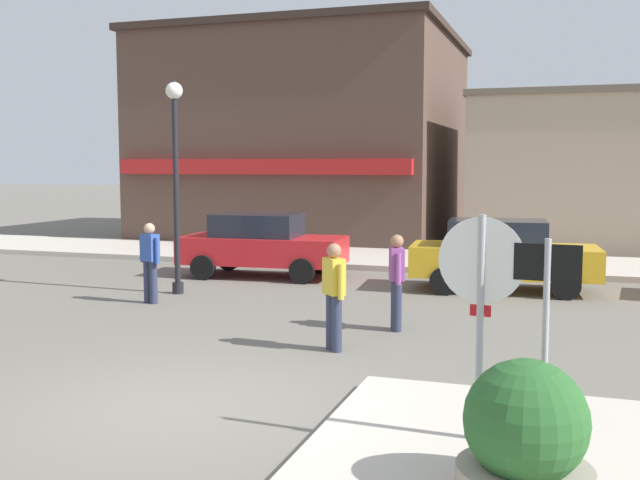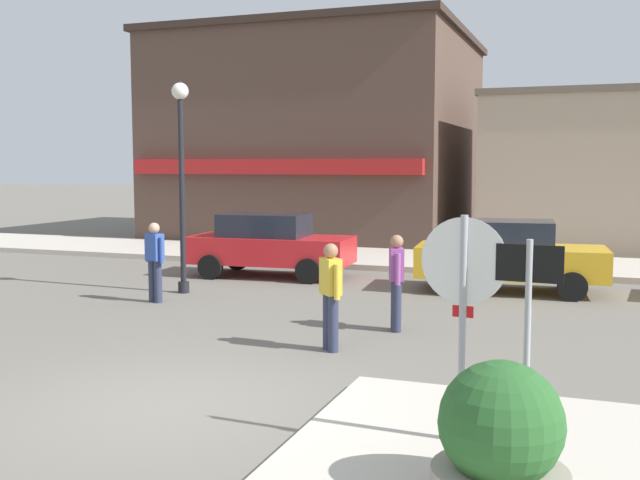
% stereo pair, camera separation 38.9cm
% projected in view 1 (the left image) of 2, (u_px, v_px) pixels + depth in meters
% --- Properties ---
extents(ground_plane, '(160.00, 160.00, 0.00)m').
position_uv_depth(ground_plane, '(181.00, 407.00, 8.54)').
color(ground_plane, '#6B665B').
extents(kerb_far, '(80.00, 4.00, 0.15)m').
position_uv_depth(kerb_far, '(412.00, 260.00, 21.14)').
color(kerb_far, beige).
rests_on(kerb_far, ground).
extents(stop_sign, '(0.82, 0.09, 2.30)m').
position_uv_depth(stop_sign, '(481.00, 298.00, 7.04)').
color(stop_sign, '#9E9EA3').
rests_on(stop_sign, ground).
extents(one_way_sign, '(0.60, 0.08, 2.10)m').
position_uv_depth(one_way_sign, '(546.00, 322.00, 6.81)').
color(one_way_sign, '#9E9EA3').
rests_on(one_way_sign, ground).
extents(planter, '(1.10, 1.10, 1.23)m').
position_uv_depth(planter, '(525.00, 441.00, 5.98)').
color(planter, gray).
rests_on(planter, ground).
extents(lamp_post, '(0.36, 0.36, 4.54)m').
position_uv_depth(lamp_post, '(175.00, 155.00, 15.81)').
color(lamp_post, black).
rests_on(lamp_post, ground).
extents(parked_car_nearest, '(4.11, 2.09, 1.56)m').
position_uv_depth(parked_car_nearest, '(262.00, 244.00, 18.45)').
color(parked_car_nearest, red).
rests_on(parked_car_nearest, ground).
extents(parked_car_second, '(4.14, 2.16, 1.56)m').
position_uv_depth(parked_car_second, '(502.00, 254.00, 16.37)').
color(parked_car_second, gold).
rests_on(parked_car_second, ground).
extents(pedestrian_crossing_near, '(0.55, 0.33, 1.61)m').
position_uv_depth(pedestrian_crossing_near, '(150.00, 260.00, 14.90)').
color(pedestrian_crossing_near, '#2D334C').
rests_on(pedestrian_crossing_near, ground).
extents(pedestrian_crossing_far, '(0.44, 0.46, 1.61)m').
position_uv_depth(pedestrian_crossing_far, '(334.00, 293.00, 11.07)').
color(pedestrian_crossing_far, '#2D334C').
rests_on(pedestrian_crossing_far, ground).
extents(pedestrian_kerb_side, '(0.33, 0.55, 1.61)m').
position_uv_depth(pedestrian_kerb_side, '(397.00, 279.00, 12.44)').
color(pedestrian_kerb_side, '#2D334C').
rests_on(pedestrian_kerb_side, ground).
extents(building_corner_shop, '(11.02, 10.49, 7.60)m').
position_uv_depth(building_corner_shop, '(310.00, 138.00, 29.07)').
color(building_corner_shop, brown).
rests_on(building_corner_shop, ground).
extents(building_storefront_left_near, '(9.14, 6.86, 5.06)m').
position_uv_depth(building_storefront_left_near, '(614.00, 172.00, 24.83)').
color(building_storefront_left_near, tan).
rests_on(building_storefront_left_near, ground).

